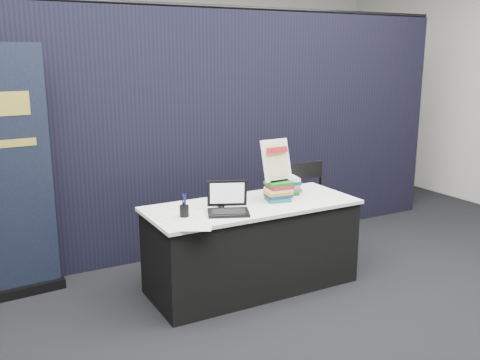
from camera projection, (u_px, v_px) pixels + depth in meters
name	position (u px, v px, depth m)	size (l,w,h in m)	color
floor	(287.00, 312.00, 4.21)	(8.00, 8.00, 0.00)	black
wall_back	(125.00, 71.00, 7.21)	(8.00, 0.02, 3.50)	beige
drape_partition	(199.00, 135.00, 5.29)	(6.00, 0.08, 2.40)	black
display_table	(252.00, 245.00, 4.59)	(1.80, 0.75, 0.75)	black
laptop	(226.00, 206.00, 4.24)	(0.39, 0.37, 0.25)	black
mouse	(221.00, 206.00, 4.39)	(0.06, 0.10, 0.03)	black
brochure_left	(187.00, 221.00, 4.03)	(0.32, 0.22, 0.00)	silver
brochure_mid	(193.00, 227.00, 3.89)	(0.27, 0.19, 0.00)	silver
brochure_right	(185.00, 215.00, 4.20)	(0.30, 0.21, 0.00)	white
pen_cup	(184.00, 211.00, 4.13)	(0.07, 0.07, 0.09)	black
book_stack_tall	(278.00, 191.00, 4.58)	(0.23, 0.19, 0.17)	#195F5E
book_stack_short	(286.00, 186.00, 4.79)	(0.25, 0.21, 0.16)	#1B681D
info_sign	(276.00, 161.00, 4.54)	(0.28, 0.14, 0.37)	black
pullup_banner	(0.00, 191.00, 4.25)	(0.88, 0.16, 2.07)	black
stacking_chair	(313.00, 207.00, 5.21)	(0.43, 0.44, 0.94)	black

